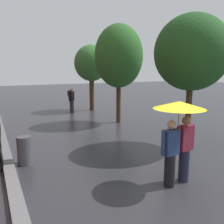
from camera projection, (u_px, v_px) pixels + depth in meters
ground_plane at (170, 193)px, 5.59m from camera, size 80.00×80.00×0.00m
street_tree_0 at (192, 53)px, 8.46m from camera, size 2.62×2.62×4.70m
street_tree_1 at (119, 56)px, 12.33m from camera, size 2.47×2.47×5.04m
street_tree_2 at (91, 64)px, 16.13m from camera, size 2.27×2.27×4.38m
couple_under_umbrella at (179, 127)px, 5.80m from camera, size 1.24×1.24×2.06m
litter_bin at (25, 150)px, 7.20m from camera, size 0.44×0.44×0.85m
pedestrian_walking_midground at (71, 100)px, 15.60m from camera, size 0.46×0.47×1.60m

